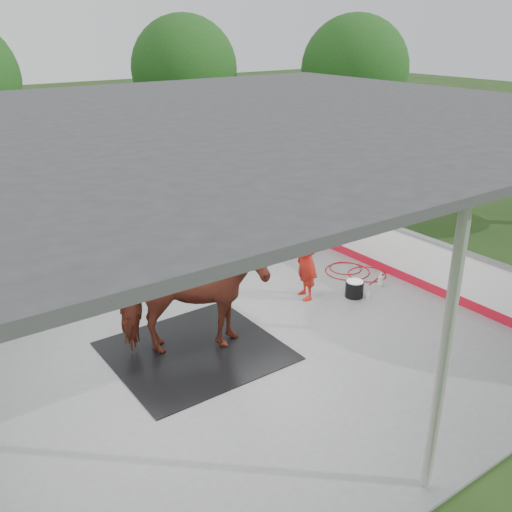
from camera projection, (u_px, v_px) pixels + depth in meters
ground at (224, 334)px, 10.74m from camera, size 100.00×100.00×0.00m
concrete_slab at (224, 333)px, 10.73m from camera, size 12.00×10.00×0.05m
pavilion_structure at (219, 121)px, 9.23m from camera, size 12.60×10.60×4.05m
dasher_board at (393, 252)px, 12.99m from camera, size 0.16×8.00×1.15m
tree_belt at (207, 123)px, 10.13m from camera, size 28.00×28.00×5.80m
rubber_mat at (195, 351)px, 10.07m from camera, size 2.85×2.67×0.02m
horse at (193, 297)px, 9.67m from camera, size 2.71×1.97×2.08m
handler at (307, 259)px, 11.74m from camera, size 0.56×0.72×1.73m
wash_bucket at (354, 289)px, 12.03m from camera, size 0.39×0.39×0.36m
soap_bottle_a at (381, 279)px, 12.52m from camera, size 0.16×0.16×0.32m
soap_bottle_b at (368, 294)px, 11.97m from camera, size 0.12×0.12×0.18m
hose_coil at (353, 271)px, 13.28m from camera, size 1.85×1.37×0.02m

